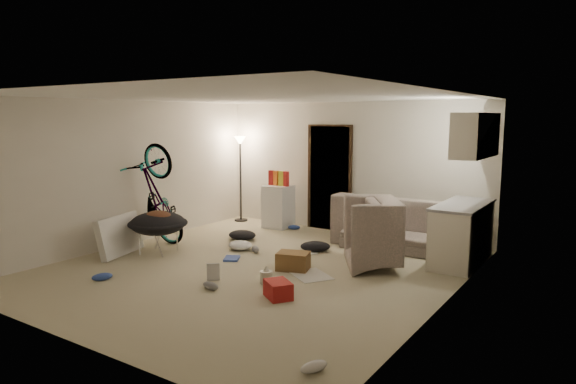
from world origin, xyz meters
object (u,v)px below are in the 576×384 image
Objects in this scene: kitchen_counter at (462,234)px; bicycle at (158,218)px; saucer_chair at (158,229)px; armchair at (397,242)px; tv_box at (120,235)px; sofa at (400,228)px; drink_case_b at (278,290)px; juicer at (266,276)px; floor_lamp at (240,160)px; drink_case_a at (293,261)px; mini_fridge at (278,207)px.

kitchen_counter is 5.05m from bicycle.
bicycle is at bearing 137.16° from saucer_chair.
saucer_chair is at bearing 79.68° from armchair.
armchair is 1.19× the size of tv_box.
saucer_chair reaches higher than sofa.
drink_case_b is (3.28, -1.07, -0.37)m from bicycle.
floor_lamp is at bearing 133.25° from juicer.
floor_lamp is at bearing -5.97° from sofa.
floor_lamp reaches higher than drink_case_a.
saucer_chair is at bearing -153.21° from kitchen_counter.
floor_lamp is at bearing 172.53° from mini_fridge.
juicer is at bearing 175.25° from drink_case_b.
armchair is (4.08, -1.37, -0.93)m from floor_lamp.
bicycle is at bearing -87.63° from floor_lamp.
kitchen_counter reaches higher than sofa.
floor_lamp reaches higher than tv_box.
bicycle is 2.81m from drink_case_a.
tv_box is at bearing -135.53° from saucer_chair.
armchair is 1.59m from drink_case_a.
bicycle is (0.10, -2.42, -0.83)m from floor_lamp.
floor_lamp reaches higher than juicer.
mini_fridge is 0.89× the size of saucer_chair.
bicycle reaches higher than saucer_chair.
tv_box is 2.65× the size of drink_case_b.
mini_fridge is at bearing 171.73° from kitchen_counter.
armchair reaches higher than tv_box.
drink_case_a is at bearing 10.35° from saucer_chair.
tv_box is at bearing -177.40° from juicer.
mini_fridge is at bearing -23.59° from bicycle.
tv_box is 2.84m from juicer.
juicer is (-1.90, -2.47, -0.34)m from kitchen_counter.
drink_case_a is (2.79, 0.03, -0.35)m from bicycle.
tv_box reaches higher than juicer.
kitchen_counter is at bearing 26.79° from saucer_chair.
mini_fridge is 2.77m from saucer_chair.
armchair reaches higher than juicer.
sofa is at bearing 119.74° from drink_case_b.
kitchen_counter is 1.54× the size of tv_box.
saucer_chair is (-3.55, -1.45, 0.03)m from armchair.
floor_lamp reaches higher than saucer_chair.
drink_case_b is at bearing -19.07° from tv_box.
mini_fridge is at bearing 122.00° from juicer.
armchair is 3.29m from mini_fridge.
juicer is (1.88, -3.02, -0.33)m from mini_fridge.
juicer is at bearing -104.14° from drink_case_a.
armchair is 1.20× the size of saucer_chair.
tv_box is at bearing 37.69° from sofa.
mini_fridge is 2.33× the size of drink_case_b.
kitchen_counter is 4.10× the size of drink_case_b.
drink_case_a is (-1.19, -1.02, -0.24)m from armchair.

